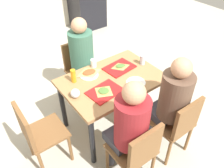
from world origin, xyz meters
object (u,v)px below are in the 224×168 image
object	(u,v)px
chair_left_end	(37,132)
main_table	(112,86)
paper_plate_near_edge	(136,82)
pizza_slice_c	(89,72)
chair_near_left	(137,151)
tray_red_far	(119,68)
plastic_cup_b	(133,90)
paper_plate_center	(89,75)
soda_can	(143,60)
tray_red_near	(105,92)
chair_near_right	(177,123)
chair_far_side	(80,66)
person_far_side	(83,56)
pizza_slice_b	(121,66)
plastic_cup_a	(94,63)
person_in_red	(129,125)
foil_bundle	(75,93)
pizza_slice_a	(104,91)
condiment_bottle	(73,76)
person_in_brown_jacket	(171,99)

from	to	relation	value
chair_left_end	main_table	bearing A→B (deg)	0.00
paper_plate_near_edge	pizza_slice_c	world-z (taller)	pizza_slice_c
chair_near_left	tray_red_far	bearing A→B (deg)	61.41
tray_red_far	plastic_cup_b	xyz separation A→B (m)	(-0.17, -0.46, 0.04)
paper_plate_center	soda_can	xyz separation A→B (m)	(0.67, -0.20, 0.06)
tray_red_near	plastic_cup_b	world-z (taller)	plastic_cup_b
chair_near_right	paper_plate_near_edge	distance (m)	0.63
chair_far_side	chair_near_left	bearing A→B (deg)	-100.47
person_far_side	soda_can	size ratio (longest dim) A/B	10.43
tray_red_far	pizza_slice_b	xyz separation A→B (m)	(0.02, -0.00, 0.02)
plastic_cup_a	soda_can	xyz separation A→B (m)	(0.52, -0.32, 0.01)
person_in_red	foil_bundle	world-z (taller)	person_in_red
main_table	pizza_slice_b	world-z (taller)	pizza_slice_b
person_far_side	paper_plate_center	size ratio (longest dim) A/B	5.79
soda_can	plastic_cup_b	bearing A→B (deg)	-142.14
chair_near_left	pizza_slice_a	bearing A→B (deg)	83.56
tray_red_near	soda_can	size ratio (longest dim) A/B	2.95
tray_red_near	pizza_slice_b	size ratio (longest dim) A/B	1.74
person_far_side	chair_near_right	bearing A→B (deg)	-78.53
tray_red_far	soda_can	distance (m)	0.31
condiment_bottle	plastic_cup_b	bearing A→B (deg)	-54.11
chair_near_right	chair_far_side	distance (m)	1.59
person_in_red	plastic_cup_a	bearing A→B (deg)	75.16
chair_near_right	foil_bundle	size ratio (longest dim) A/B	8.63
person_in_red	paper_plate_center	xyz separation A→B (m)	(0.12, 0.86, 0.01)
pizza_slice_a	plastic_cup_b	bearing A→B (deg)	-38.62
plastic_cup_b	person_far_side	bearing A→B (deg)	91.69
chair_far_side	pizza_slice_a	xyz separation A→B (m)	(-0.22, -0.93, 0.28)
tray_red_near	paper_plate_near_edge	size ratio (longest dim) A/B	1.64
pizza_slice_a	paper_plate_center	bearing A→B (deg)	83.17
person_in_red	soda_can	bearing A→B (deg)	40.31
paper_plate_near_edge	plastic_cup_b	xyz separation A→B (m)	(-0.14, -0.12, 0.05)
main_table	plastic_cup_b	bearing A→B (deg)	-85.13
pizza_slice_a	foil_bundle	size ratio (longest dim) A/B	2.15
main_table	pizza_slice_b	bearing A→B (deg)	28.19
person_in_red	tray_red_near	bearing A→B (deg)	80.20
chair_near_right	person_far_side	distance (m)	1.48
main_table	chair_far_side	distance (m)	0.80
paper_plate_near_edge	soda_can	bearing A→B (deg)	37.01
chair_near_left	tray_red_near	world-z (taller)	chair_near_left
plastic_cup_a	plastic_cup_b	bearing A→B (deg)	-85.13
main_table	person_far_side	world-z (taller)	person_far_side
paper_plate_center	chair_near_right	bearing A→B (deg)	-65.22
person_far_side	foil_bundle	bearing A→B (deg)	-126.59
chair_near_left	person_far_side	xyz separation A→B (m)	(0.29, 1.43, 0.25)
pizza_slice_c	soda_can	world-z (taller)	soda_can
pizza_slice_c	person_in_brown_jacket	bearing A→B (deg)	-63.51
paper_plate_center	pizza_slice_a	distance (m)	0.37
plastic_cup_b	soda_can	world-z (taller)	soda_can
person_in_red	pizza_slice_a	distance (m)	0.51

